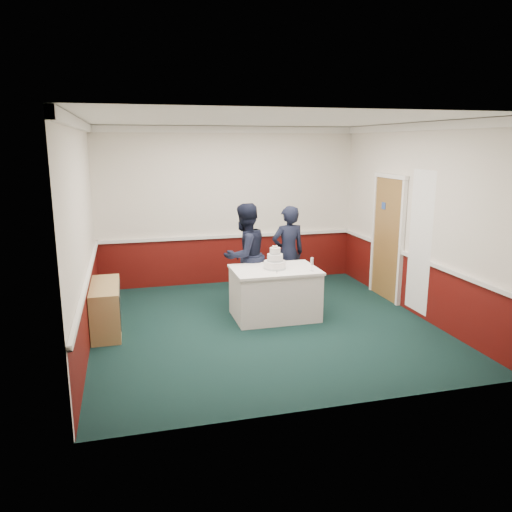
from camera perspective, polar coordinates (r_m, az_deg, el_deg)
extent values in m
plane|color=black|center=(7.62, 0.86, -7.87)|extent=(5.00, 5.00, 0.00)
cube|color=silver|center=(9.61, -3.09, 5.68)|extent=(5.00, 0.05, 3.00)
cube|color=silver|center=(6.99, -19.05, 2.30)|extent=(0.05, 5.00, 3.00)
cube|color=silver|center=(8.24, 17.76, 3.89)|extent=(0.05, 5.00, 3.00)
cube|color=white|center=(7.14, 0.94, 15.09)|extent=(5.00, 5.00, 0.05)
cube|color=#4F0D0A|center=(9.80, -3.02, -0.42)|extent=(5.00, 0.02, 0.90)
cube|color=white|center=(9.69, -3.04, 2.27)|extent=(4.98, 0.05, 0.06)
cube|color=white|center=(9.52, -3.18, 14.23)|extent=(5.00, 0.08, 0.12)
cube|color=olive|center=(8.98, 14.81, 1.86)|extent=(0.05, 0.90, 2.10)
cube|color=#234799|center=(9.01, 14.38, 5.59)|extent=(0.01, 0.12, 0.12)
cube|color=white|center=(8.05, 18.23, 1.49)|extent=(0.02, 0.60, 2.20)
cube|color=#9F824D|center=(7.60, -16.77, -5.70)|extent=(0.40, 1.20, 0.70)
cube|color=black|center=(7.58, -15.24, -5.26)|extent=(0.01, 1.00, 0.50)
cube|color=white|center=(7.83, 2.15, -4.35)|extent=(1.28, 0.88, 0.76)
cube|color=white|center=(7.73, 2.18, -1.59)|extent=(1.32, 0.92, 0.04)
cylinder|color=white|center=(7.71, 2.18, -1.01)|extent=(0.34, 0.34, 0.12)
cylinder|color=#B4BCC0|center=(7.72, 2.18, -1.35)|extent=(0.35, 0.35, 0.03)
cylinder|color=white|center=(7.68, 2.19, -0.18)|extent=(0.24, 0.24, 0.11)
cylinder|color=#B4BCC0|center=(7.69, 2.19, -0.49)|extent=(0.25, 0.25, 0.02)
cylinder|color=white|center=(7.66, 2.20, 0.59)|extent=(0.16, 0.16, 0.10)
cylinder|color=#B4BCC0|center=(7.67, 2.19, 0.30)|extent=(0.17, 0.17, 0.02)
sphere|color=#EDE5C9|center=(7.65, 2.20, 1.08)|extent=(0.03, 0.03, 0.03)
sphere|color=#EDE5C9|center=(7.67, 2.37, 1.11)|extent=(0.03, 0.03, 0.03)
sphere|color=#EDE5C9|center=(7.66, 2.00, 1.11)|extent=(0.03, 0.03, 0.03)
sphere|color=#EDE5C9|center=(7.63, 2.38, 1.05)|extent=(0.03, 0.03, 0.03)
sphere|color=#EDE5C9|center=(7.63, 2.04, 1.05)|extent=(0.03, 0.03, 0.03)
cube|color=silver|center=(7.53, 2.40, -1.80)|extent=(0.08, 0.22, 0.00)
cylinder|color=silver|center=(7.63, 6.39, -1.68)|extent=(0.05, 0.05, 0.01)
cylinder|color=silver|center=(7.61, 6.40, -1.34)|extent=(0.01, 0.01, 0.09)
cylinder|color=silver|center=(7.59, 6.42, -0.61)|extent=(0.04, 0.04, 0.11)
imported|color=black|center=(8.27, -1.27, 0.06)|extent=(1.06, 0.99, 1.73)
imported|color=black|center=(8.63, 3.69, 0.31)|extent=(0.64, 0.46, 1.65)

